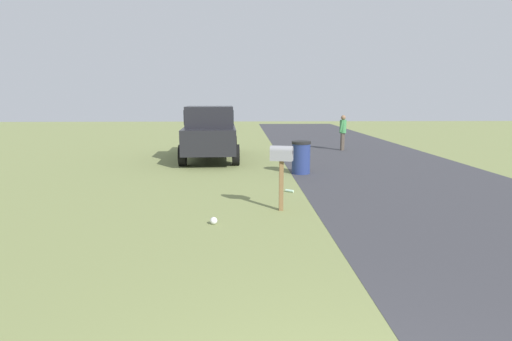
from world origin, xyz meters
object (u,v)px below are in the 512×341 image
Objects in this scene: trash_bin at (301,157)px; pedestrian at (343,130)px; mailbox at (282,159)px; pickup_truck at (210,131)px.

pedestrian is (5.83, -2.77, 0.41)m from trash_bin.
trash_bin is 6.46m from pedestrian.
mailbox is 0.27× the size of pickup_truck.
mailbox is 7.81m from pickup_truck.
trash_bin is at bearing 42.16° from pickup_truck.
pedestrian reaches higher than trash_bin.
trash_bin is at bearing 1.00° from mailbox.
mailbox is at bearing 166.36° from trash_bin.
pedestrian is at bearing -5.97° from mailbox.
mailbox is 1.36× the size of trash_bin.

